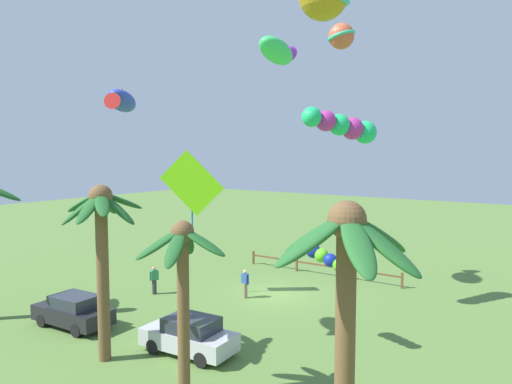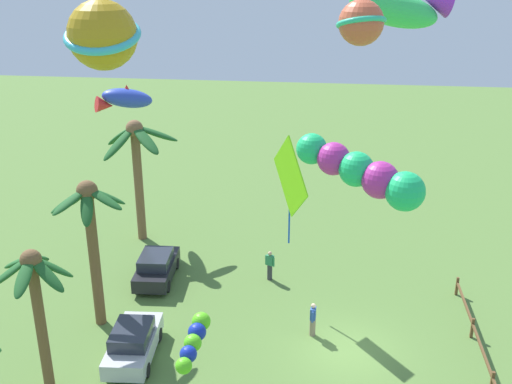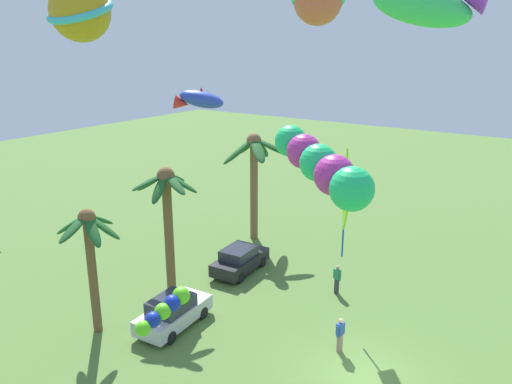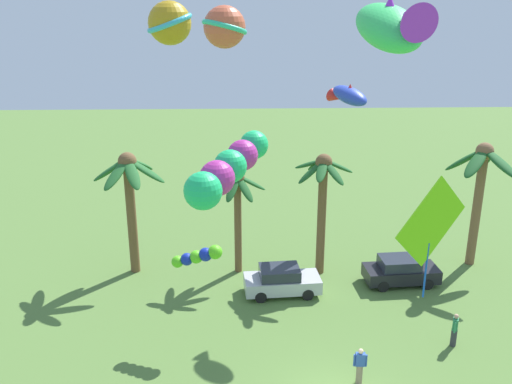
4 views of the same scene
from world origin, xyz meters
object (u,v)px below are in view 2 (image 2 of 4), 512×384
Objects in this scene: parked_car_1 at (157,267)px; spectator_1 at (270,265)px; palm_tree_1 at (35,289)px; kite_fish_6 at (124,99)px; palm_tree_0 at (90,222)px; palm_tree_2 at (137,151)px; kite_ball_3 at (361,23)px; kite_tube_2 at (362,172)px; parked_car_0 at (133,342)px; kite_diamond_0 at (290,178)px; kite_ball_5 at (102,35)px; kite_fish_4 at (400,7)px; spectator_0 at (313,319)px; kite_tube_1 at (194,340)px.

spectator_1 is at bearing -82.13° from parked_car_1.
palm_tree_1 is 8.13m from kite_fish_6.
palm_tree_0 is 8.97m from palm_tree_2.
kite_ball_3 is 11.20m from kite_fish_6.
spectator_1 is 13.59m from kite_tube_2.
kite_diamond_0 is (5.28, -5.95, 5.57)m from parked_car_0.
palm_tree_0 is at bearing -3.93° from palm_tree_1.
kite_fish_6 is at bearing 17.14° from kite_ball_5.
spectator_1 is at bearing -52.78° from kite_fish_6.
parked_car_1 is 5.81m from spectator_1.
kite_ball_3 reaches higher than spectator_1.
spectator_1 is 16.62m from kite_ball_3.
parked_car_1 is at bearing 13.28° from kite_ball_5.
palm_tree_0 is 14.66m from kite_ball_3.
kite_ball_5 is (-7.03, 8.02, -0.27)m from kite_fish_4.
kite_ball_5 reaches higher than palm_tree_1.
kite_ball_3 is at bearing -114.35° from palm_tree_0.
kite_tube_2 is 1.79× the size of kite_ball_5.
kite_diamond_0 reaches higher than parked_car_1.
palm_tree_2 is at bearing 16.90° from kite_fish_6.
kite_tube_2 is 2.09× the size of kite_ball_3.
spectator_1 reaches higher than parked_car_1.
kite_ball_5 is 9.02m from kite_fish_6.
palm_tree_1 is at bearing 88.42° from kite_tube_2.
kite_tube_2 is 1.57× the size of kite_fish_6.
kite_ball_5 is at bearing -121.22° from palm_tree_1.
kite_fish_4 reaches higher than spectator_1.
palm_tree_2 is at bearing 25.33° from parked_car_1.
kite_ball_5 reaches higher than palm_tree_0.
kite_ball_5 is at bearing 143.86° from spectator_0.
palm_tree_1 is 16.28m from kite_fish_4.
palm_tree_2 is at bearing 39.87° from kite_ball_3.
palm_tree_0 is 5.51m from kite_fish_6.
palm_tree_2 is 1.41× the size of kite_diamond_0.
palm_tree_0 is at bearing -174.85° from palm_tree_2.
kite_fish_4 is (2.11, -9.81, 13.14)m from parked_car_0.
kite_fish_4 reaches higher than parked_car_0.
kite_ball_5 reaches higher than parked_car_0.
kite_tube_1 is 1.04× the size of kite_ball_5.
palm_tree_2 is at bearing 17.02° from kite_ball_5.
kite_fish_6 is (-4.20, 5.53, 9.39)m from spectator_1.
parked_car_0 is at bearing -134.48° from palm_tree_0.
parked_car_1 is at bearing 67.86° from kite_fish_4.
kite_tube_2 is at bearing -113.72° from palm_tree_0.
kite_fish_4 is (-9.12, -12.96, 8.51)m from palm_tree_2.
spectator_0 is at bearing 15.39° from kite_tube_2.
spectator_0 is 13.33m from kite_fish_4.
kite_tube_2 is 10.90m from kite_fish_6.
kite_fish_6 reaches higher than kite_diamond_0.
kite_fish_6 is at bearing 31.18° from kite_tube_1.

